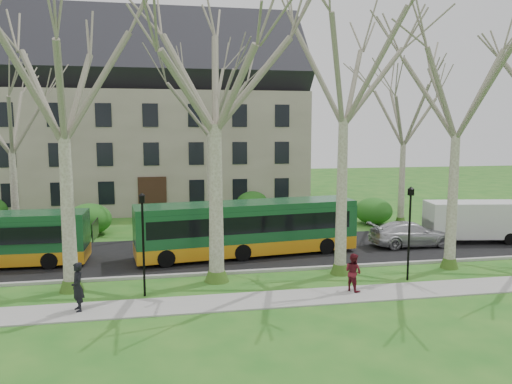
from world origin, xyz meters
The scene contains 14 objects.
ground centered at (0.00, 0.00, 0.00)m, with size 120.00×120.00×0.00m, color #20601B.
sidewalk centered at (0.00, -2.50, 0.03)m, with size 70.00×2.00×0.06m, color gray.
road centered at (0.00, 5.50, 0.03)m, with size 80.00×8.00×0.06m, color black.
curb centered at (0.00, 1.50, 0.07)m, with size 80.00×0.25×0.14m, color #A5A39E.
building centered at (-6.00, 24.00, 8.07)m, with size 26.50×12.20×16.00m.
tree_row_verge centered at (0.00, 0.30, 7.00)m, with size 49.00×7.00×14.00m.
tree_row_far centered at (-1.33, 11.00, 6.00)m, with size 33.00×7.00×12.00m.
lamp_row centered at (0.00, -1.00, 2.57)m, with size 36.22×0.22×4.30m.
hedges centered at (-4.67, 14.00, 1.00)m, with size 30.60×8.60×2.00m.
bus_follow centered at (-0.63, 4.74, 1.58)m, with size 12.16×2.53×3.04m, color #154A26, non-canonical shape.
sedan centered at (9.30, 5.02, 0.78)m, with size 2.02×4.97×1.44m, color #B7B7BC.
van_a centered at (13.64, 5.40, 1.30)m, with size 5.67×2.06×2.47m, color silver, non-canonical shape.
pedestrian_a centered at (-8.45, -2.43, 1.01)m, with size 0.69×0.45×1.90m, color black.
pedestrian_b centered at (2.87, -2.10, 0.88)m, with size 0.80×0.62×1.64m, color maroon.
Camera 1 is at (-5.10, -21.88, 7.11)m, focal length 35.00 mm.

